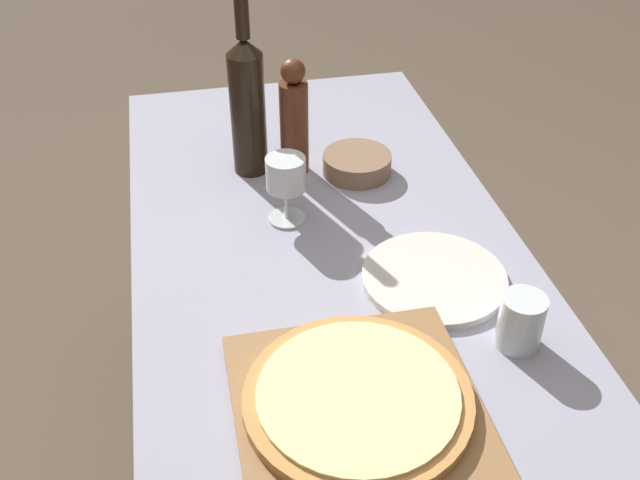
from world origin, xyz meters
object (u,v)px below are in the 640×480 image
at_px(pizza, 358,398).
at_px(small_bowl, 357,164).
at_px(wine_bottle, 247,104).
at_px(wine_glass, 286,177).
at_px(pepper_mill, 294,120).

height_order(pizza, small_bowl, small_bowl).
bearing_deg(wine_bottle, small_bowl, -15.41).
bearing_deg(wine_bottle, pizza, -85.16).
relative_size(wine_bottle, small_bowl, 2.60).
xyz_separation_m(wine_bottle, wine_glass, (0.04, -0.20, -0.06)).
bearing_deg(pepper_mill, wine_bottle, 165.80).
height_order(wine_bottle, wine_glass, wine_bottle).
bearing_deg(small_bowl, pepper_mill, 163.72).
bearing_deg(pepper_mill, wine_glass, -105.23).
relative_size(pepper_mill, wine_glass, 1.85).
relative_size(pizza, wine_glass, 2.40).
xyz_separation_m(pepper_mill, wine_glass, (-0.05, -0.18, -0.02)).
height_order(wine_glass, small_bowl, wine_glass).
relative_size(pepper_mill, small_bowl, 1.74).
height_order(wine_bottle, pepper_mill, wine_bottle).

